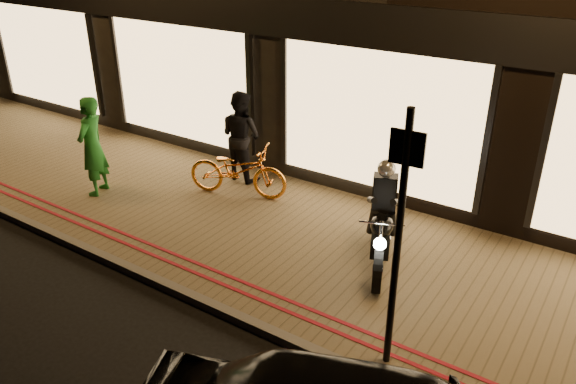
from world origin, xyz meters
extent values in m
plane|color=black|center=(0.00, 0.00, 0.00)|extent=(90.00, 90.00, 0.00)
cube|color=brown|center=(0.00, 2.00, 0.06)|extent=(50.00, 4.00, 0.12)
cube|color=#59544C|center=(0.00, 0.05, 0.06)|extent=(50.00, 0.14, 0.12)
cube|color=maroon|center=(0.00, 0.45, 0.12)|extent=(50.00, 0.06, 0.01)
cube|color=maroon|center=(0.00, 0.65, 0.12)|extent=(50.00, 0.06, 0.01)
cube|color=black|center=(0.00, 3.95, 3.15)|extent=(48.00, 0.12, 0.70)
cube|color=#F6C57B|center=(-9.00, 3.94, 1.61)|extent=(3.60, 0.06, 2.38)
cube|color=#F6C57B|center=(-4.50, 3.94, 1.61)|extent=(3.60, 0.06, 2.38)
cube|color=#F6C57B|center=(0.00, 3.94, 1.61)|extent=(3.60, 0.06, 2.38)
cylinder|color=black|center=(1.27, 1.52, 0.44)|extent=(0.36, 0.64, 0.64)
cylinder|color=black|center=(0.77, 2.72, 0.44)|extent=(0.36, 0.64, 0.64)
cylinder|color=silver|center=(1.27, 1.52, 0.44)|extent=(0.18, 0.18, 0.14)
cylinder|color=silver|center=(0.77, 2.72, 0.44)|extent=(0.18, 0.18, 0.14)
cube|color=black|center=(1.00, 2.17, 0.52)|extent=(0.51, 0.75, 0.30)
ellipsoid|color=black|center=(1.05, 2.05, 0.82)|extent=(0.49, 0.59, 0.29)
cube|color=black|center=(0.89, 2.44, 0.82)|extent=(0.41, 0.59, 0.09)
cylinder|color=silver|center=(1.21, 1.66, 1.07)|extent=(0.57, 0.26, 0.03)
cylinder|color=silver|center=(1.25, 1.57, 0.74)|extent=(0.17, 0.32, 0.71)
sphere|color=white|center=(1.30, 1.44, 0.90)|extent=(0.22, 0.22, 0.17)
cylinder|color=silver|center=(0.94, 2.63, 0.40)|extent=(0.27, 0.53, 0.07)
cube|color=black|center=(0.94, 2.32, 1.17)|extent=(0.40, 0.33, 0.55)
sphere|color=#A8ACAF|center=(0.96, 2.27, 1.58)|extent=(0.34, 0.34, 0.26)
cylinder|color=black|center=(0.91, 1.97, 1.20)|extent=(0.38, 0.56, 0.34)
cylinder|color=black|center=(1.21, 2.09, 1.20)|extent=(0.24, 0.60, 0.34)
cylinder|color=black|center=(0.82, 2.23, 0.72)|extent=(0.26, 0.28, 0.46)
cylinder|color=black|center=(1.08, 2.34, 0.72)|extent=(0.14, 0.28, 0.46)
cylinder|color=black|center=(1.96, 0.34, 1.62)|extent=(0.08, 0.08, 3.00)
cube|color=black|center=(1.96, 0.34, 2.72)|extent=(0.35, 0.05, 0.35)
imported|color=orange|center=(-2.13, 2.81, 0.60)|extent=(1.95, 1.17, 0.97)
imported|color=#1C6C22|center=(-4.34, 1.45, 1.03)|extent=(0.64, 0.77, 1.81)
imported|color=black|center=(-2.54, 3.45, 0.99)|extent=(0.91, 0.74, 1.73)
camera|label=1|loc=(3.77, -4.39, 4.65)|focal=35.00mm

